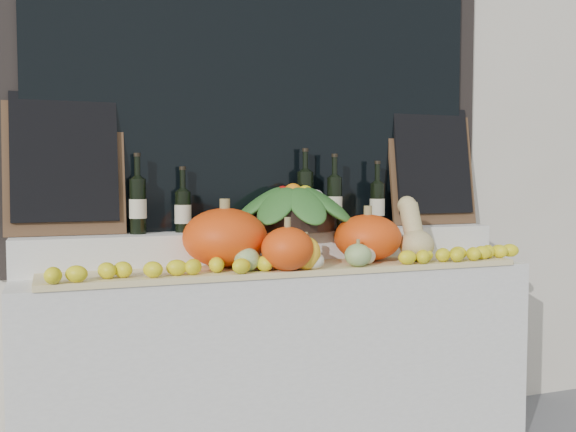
{
  "coord_description": "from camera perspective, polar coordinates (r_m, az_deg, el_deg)",
  "views": [
    {
      "loc": [
        -0.97,
        -1.2,
        1.29
      ],
      "look_at": [
        0.0,
        1.45,
        1.12
      ],
      "focal_mm": 40.0,
      "sensor_mm": 36.0,
      "label": 1
    }
  ],
  "objects": [
    {
      "name": "lemon_heap",
      "position": [
        2.69,
        1.18,
        -4.09
      ],
      "size": [
        2.2,
        0.16,
        0.06
      ],
      "primitive_type": null,
      "color": "yellow",
      "rests_on": "straw_bedding"
    },
    {
      "name": "chalkboard_right",
      "position": [
        3.49,
        12.68,
        4.55
      ],
      "size": [
        0.5,
        0.13,
        0.62
      ],
      "rotation": [
        -0.16,
        0.0,
        0.0
      ],
      "color": "#4C331E",
      "rests_on": "rear_tier"
    },
    {
      "name": "rear_tier",
      "position": [
        3.05,
        -1.46,
        -2.76
      ],
      "size": [
        2.3,
        0.25,
        0.16
      ],
      "primitive_type": "cube",
      "color": "silver",
      "rests_on": "display_sill"
    },
    {
      "name": "produce_bowl",
      "position": [
        3.06,
        0.46,
        0.8
      ],
      "size": [
        0.63,
        0.63,
        0.23
      ],
      "color": "black",
      "rests_on": "rear_tier"
    },
    {
      "name": "pumpkin_center",
      "position": [
        2.65,
        -0.05,
        -2.93
      ],
      "size": [
        0.27,
        0.27,
        0.18
      ],
      "primitive_type": "ellipsoid",
      "rotation": [
        0.0,
        0.0,
        -0.3
      ],
      "color": "#EB480C",
      "rests_on": "straw_bedding"
    },
    {
      "name": "decorative_gourds",
      "position": [
        2.72,
        2.43,
        -3.55
      ],
      "size": [
        0.64,
        0.16,
        0.16
      ],
      "color": "#2F6C20",
      "rests_on": "straw_bedding"
    },
    {
      "name": "wine_bottle_far_left",
      "position": [
        2.91,
        -13.2,
        0.94
      ],
      "size": [
        0.08,
        0.08,
        0.36
      ],
      "color": "black",
      "rests_on": "rear_tier"
    },
    {
      "name": "wine_bottle_far_right",
      "position": [
        3.27,
        7.93,
        1.05
      ],
      "size": [
        0.08,
        0.08,
        0.33
      ],
      "color": "black",
      "rests_on": "rear_tier"
    },
    {
      "name": "storefront_facade",
      "position": [
        3.7,
        -4.48,
        18.43
      ],
      "size": [
        7.0,
        0.94,
        4.5
      ],
      "color": "beige",
      "rests_on": "ground"
    },
    {
      "name": "wine_bottle_near_left",
      "position": [
        2.96,
        -9.32,
        0.46
      ],
      "size": [
        0.08,
        0.08,
        0.3
      ],
      "color": "black",
      "rests_on": "rear_tier"
    },
    {
      "name": "pumpkin_right",
      "position": [
        2.98,
        7.09,
        -1.92
      ],
      "size": [
        0.4,
        0.4,
        0.21
      ],
      "primitive_type": "ellipsoid",
      "rotation": [
        0.0,
        0.0,
        0.32
      ],
      "color": "#EB480C",
      "rests_on": "straw_bedding"
    },
    {
      "name": "wine_bottle_near_right",
      "position": [
        3.13,
        4.15,
        1.26
      ],
      "size": [
        0.08,
        0.08,
        0.36
      ],
      "color": "black",
      "rests_on": "rear_tier"
    },
    {
      "name": "straw_bedding",
      "position": [
        2.8,
        0.35,
        -4.71
      ],
      "size": [
        2.1,
        0.32,
        0.02
      ],
      "primitive_type": "cube",
      "color": "tan",
      "rests_on": "display_sill"
    },
    {
      "name": "pumpkin_left",
      "position": [
        2.77,
        -5.62,
        -1.91
      ],
      "size": [
        0.4,
        0.4,
        0.25
      ],
      "primitive_type": "ellipsoid",
      "rotation": [
        0.0,
        0.0,
        -0.09
      ],
      "color": "#EB480C",
      "rests_on": "straw_bedding"
    },
    {
      "name": "chalkboard_left",
      "position": [
        2.94,
        -19.22,
        4.65
      ],
      "size": [
        0.5,
        0.13,
        0.62
      ],
      "rotation": [
        -0.16,
        0.0,
        0.0
      ],
      "color": "#4C331E",
      "rests_on": "rear_tier"
    },
    {
      "name": "display_sill",
      "position": [
        3.01,
        -0.51,
        -12.93
      ],
      "size": [
        2.3,
        0.55,
        0.88
      ],
      "primitive_type": "cube",
      "color": "silver",
      "rests_on": "ground"
    },
    {
      "name": "wine_bottle_tall",
      "position": [
        3.12,
        1.55,
        1.48
      ],
      "size": [
        0.08,
        0.08,
        0.39
      ],
      "color": "black",
      "rests_on": "rear_tier"
    },
    {
      "name": "butternut_squash",
      "position": [
        3.04,
        11.15,
        -1.62
      ],
      "size": [
        0.16,
        0.21,
        0.3
      ],
      "color": "tan",
      "rests_on": "straw_bedding"
    }
  ]
}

